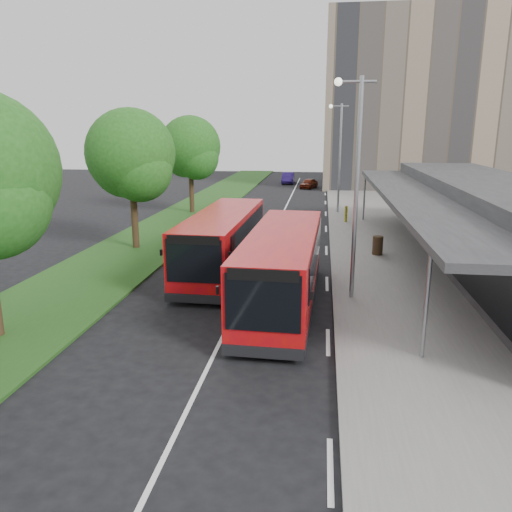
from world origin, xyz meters
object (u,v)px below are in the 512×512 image
(lamp_post_near, at_px, (355,176))
(litter_bin, at_px, (378,245))
(bus_main, at_px, (283,268))
(bollard, at_px, (346,214))
(lamp_post_far, at_px, (339,151))
(car_near, at_px, (309,183))
(car_far, at_px, (288,178))
(tree_far, at_px, (190,151))
(bus_second, at_px, (223,242))
(tree_mid, at_px, (131,159))

(lamp_post_near, relative_size, litter_bin, 8.50)
(bus_main, bearing_deg, bollard, 81.52)
(lamp_post_far, bearing_deg, car_near, 98.85)
(litter_bin, bearing_deg, car_near, 98.29)
(car_near, relative_size, car_far, 0.80)
(tree_far, height_order, litter_bin, tree_far)
(bollard, height_order, car_far, car_far)
(bollard, xyz_separation_m, car_near, (-3.15, 20.90, -0.16))
(bus_main, relative_size, car_near, 3.14)
(bollard, bearing_deg, car_far, 102.65)
(tree_far, height_order, bus_second, tree_far)
(tree_far, relative_size, litter_bin, 7.82)
(tree_far, distance_m, litter_bin, 18.20)
(lamp_post_near, bearing_deg, tree_mid, 147.64)
(litter_bin, relative_size, car_near, 0.30)
(lamp_post_far, distance_m, litter_bin, 13.86)
(tree_far, xyz_separation_m, bus_second, (5.61, -15.87, -3.34))
(bollard, bearing_deg, tree_far, 164.97)
(tree_mid, relative_size, car_near, 2.36)
(tree_far, bearing_deg, bollard, -15.03)
(tree_mid, distance_m, car_far, 35.21)
(litter_bin, bearing_deg, tree_far, 136.59)
(lamp_post_far, xyz_separation_m, bus_second, (-5.52, -16.82, -3.31))
(tree_mid, height_order, car_far, tree_mid)
(litter_bin, bearing_deg, bus_second, -153.04)
(tree_mid, xyz_separation_m, tree_far, (0.00, 12.00, -0.06))
(lamp_post_far, height_order, car_far, lamp_post_far)
(bus_main, relative_size, litter_bin, 10.55)
(tree_far, relative_size, bus_main, 0.74)
(tree_far, relative_size, bus_second, 0.75)
(lamp_post_near, distance_m, car_near, 37.15)
(tree_mid, bearing_deg, bollard, 37.26)
(litter_bin, relative_size, car_far, 0.24)
(bus_main, xyz_separation_m, bus_second, (-3.03, 4.06, -0.02))
(tree_far, relative_size, car_near, 2.32)
(tree_mid, xyz_separation_m, lamp_post_far, (11.13, 12.95, -0.09))
(litter_bin, xyz_separation_m, bollard, (-1.21, 9.05, 0.08))
(bus_main, bearing_deg, tree_mid, 139.15)
(tree_mid, distance_m, lamp_post_near, 13.18)
(tree_mid, height_order, litter_bin, tree_mid)
(bus_second, distance_m, car_far, 38.34)
(litter_bin, bearing_deg, bollard, 97.65)
(car_near, bearing_deg, lamp_post_near, -67.99)
(car_near, bearing_deg, bus_main, -71.87)
(tree_mid, relative_size, lamp_post_near, 0.93)
(lamp_post_far, relative_size, car_far, 2.02)
(bollard, xyz_separation_m, car_far, (-5.74, 25.59, -0.05))
(tree_mid, relative_size, bus_main, 0.75)
(lamp_post_far, height_order, car_near, lamp_post_far)
(bollard, bearing_deg, litter_bin, -82.35)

